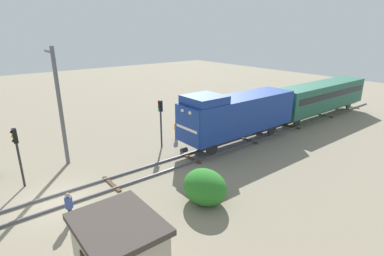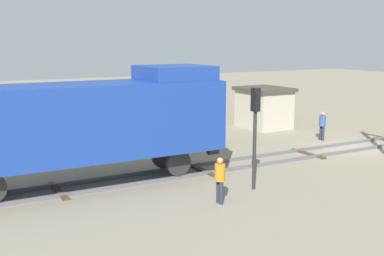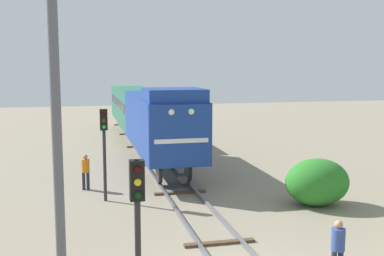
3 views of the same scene
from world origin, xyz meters
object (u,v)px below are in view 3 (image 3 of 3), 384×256
Objects in this scene: traffic_signal_mid at (104,137)px; locomotive at (162,121)px; worker_near_track at (338,245)px; catenary_mast at (54,118)px; traffic_signal_near at (137,212)px; worker_by_signal at (86,169)px; passenger_car_leading at (135,106)px.

locomotive is at bearing 57.93° from traffic_signal_mid.
locomotive reaches higher than worker_near_track.
catenary_mast reaches higher than locomotive.
traffic_signal_near is 2.26× the size of worker_by_signal.
passenger_car_leading is at bearing 83.74° from traffic_signal_near.
passenger_car_leading is at bearing 78.97° from catenary_mast.
catenary_mast is at bearing -111.85° from locomotive.
catenary_mast is (-0.86, -9.30, 3.46)m from worker_by_signal.
traffic_signal_mid is (-3.40, -18.76, 0.27)m from passenger_car_leading.
worker_by_signal is at bearing 94.56° from traffic_signal_near.
traffic_signal_mid is at bearing 77.00° from catenary_mast.
traffic_signal_mid is 2.89m from worker_by_signal.
catenary_mast is (-1.86, 3.24, 1.77)m from traffic_signal_near.
catenary_mast is at bearing -141.60° from worker_near_track.
worker_near_track is at bearing -57.99° from traffic_signal_mid.
traffic_signal_near is (-3.20, -29.19, 0.17)m from passenger_car_leading.
worker_by_signal is (-4.20, -16.65, -1.53)m from passenger_car_leading.
catenary_mast is at bearing -101.03° from passenger_car_leading.
locomotive is at bearing 78.59° from traffic_signal_near.
locomotive is 6.40m from traffic_signal_mid.
traffic_signal_mid is 2.36× the size of worker_by_signal.
traffic_signal_near is 5.96m from worker_near_track.
passenger_car_leading is 29.36m from traffic_signal_near.
passenger_car_leading is 1.66× the size of catenary_mast.
worker_near_track is (2.40, -14.70, -1.78)m from locomotive.
passenger_car_leading reaches higher than worker_near_track.
traffic_signal_mid is at bearing -100.27° from passenger_car_leading.
worker_by_signal is at bearing 174.14° from worker_near_track.
traffic_signal_near is 2.26× the size of worker_near_track.
passenger_car_leading is 3.64× the size of traffic_signal_near.
catenary_mast reaches higher than traffic_signal_near.
worker_near_track is at bearing 99.63° from worker_by_signal.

